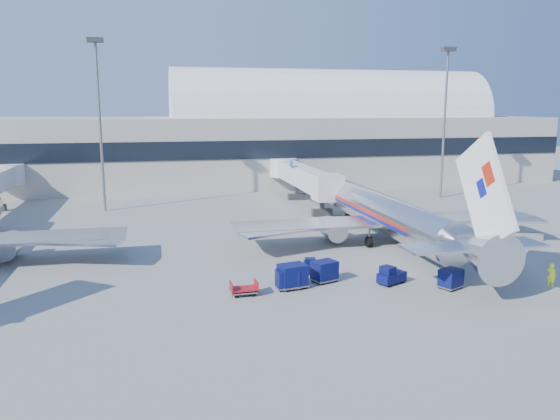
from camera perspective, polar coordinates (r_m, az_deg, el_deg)
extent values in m
plane|color=gray|center=(49.87, 2.88, -5.36)|extent=(260.00, 260.00, 0.00)
cube|color=#B2AA9E|center=(103.08, -19.61, 5.71)|extent=(170.00, 28.00, 12.00)
cube|color=black|center=(89.20, -20.65, 5.62)|extent=(170.00, 0.40, 3.00)
cylinder|color=white|center=(107.37, 5.11, 9.65)|extent=(60.00, 18.00, 18.00)
cylinder|color=silver|center=(58.04, 10.82, -0.32)|extent=(3.80, 28.00, 3.80)
sphere|color=silver|center=(70.87, 6.28, 1.77)|extent=(3.72, 3.72, 3.72)
cone|color=silver|center=(43.33, 19.89, -3.94)|extent=(3.80, 6.00, 3.80)
cube|color=#B51F0D|center=(58.89, 10.44, 0.10)|extent=(3.85, 20.16, 0.32)
cube|color=navy|center=(58.96, 10.42, -0.25)|extent=(3.85, 20.16, 0.32)
cube|color=white|center=(42.07, 20.63, 1.72)|extent=(0.35, 7.79, 8.74)
cube|color=silver|center=(43.68, 19.55, -3.53)|extent=(11.00, 3.00, 0.18)
cube|color=silver|center=(57.26, 11.20, -1.09)|extent=(32.00, 5.00, 0.28)
cylinder|color=#B7B7BC|center=(56.85, 5.47, -2.00)|extent=(2.10, 3.80, 2.10)
cylinder|color=#B7B7BC|center=(61.17, 15.30, -1.43)|extent=(2.10, 3.80, 2.10)
cylinder|color=black|center=(68.52, 7.06, -0.63)|extent=(0.40, 0.90, 0.90)
cylinder|color=#B7B7BC|center=(55.66, -26.50, -3.36)|extent=(2.10, 3.80, 2.10)
cube|color=silver|center=(79.48, 2.29, 3.58)|extent=(2.70, 24.00, 2.70)
cube|color=silver|center=(67.89, 5.00, 2.34)|extent=(3.40, 3.20, 3.20)
cylinder|color=silver|center=(90.55, 0.38, 4.45)|extent=(4.40, 4.40, 3.00)
cube|color=#2D2D30|center=(70.30, 4.42, 0.82)|extent=(0.50, 0.50, 3.00)
cube|color=#2D2D30|center=(70.55, 4.40, -0.26)|extent=(2.60, 1.00, 0.90)
cube|color=#2D2D30|center=(82.65, 1.73, 2.32)|extent=(0.50, 0.50, 3.00)
cube|color=#2D2D30|center=(82.85, 1.73, 1.39)|extent=(2.60, 1.00, 0.90)
cube|color=navy|center=(78.88, 1.18, 4.85)|extent=(0.12, 1.40, 0.90)
cylinder|color=silver|center=(90.66, -26.47, 3.35)|extent=(4.40, 4.40, 3.00)
cylinder|color=slate|center=(76.46, -18.26, 8.05)|extent=(0.36, 0.36, 22.00)
cube|color=#2D2D30|center=(76.89, -18.77, 16.48)|extent=(2.00, 1.20, 0.60)
cylinder|color=slate|center=(87.53, 16.78, 8.39)|extent=(0.36, 0.36, 22.00)
cube|color=#2D2D30|center=(87.91, 17.19, 15.76)|extent=(2.00, 1.20, 0.60)
cube|color=#9E9E96|center=(58.83, 19.47, -3.04)|extent=(3.00, 0.55, 0.90)
cube|color=#9E9E96|center=(60.64, 22.11, -2.82)|extent=(3.00, 0.55, 0.90)
cube|color=#9E9E96|center=(62.58, 24.59, -2.60)|extent=(3.00, 0.55, 0.90)
cube|color=#090D44|center=(44.32, 11.58, -6.87)|extent=(2.60, 2.05, 0.76)
cube|color=#090D44|center=(43.77, 11.18, -6.25)|extent=(1.26, 1.31, 0.71)
cylinder|color=black|center=(45.28, 11.79, -6.87)|extent=(0.61, 0.44, 0.57)
cube|color=#090D44|center=(51.65, 17.57, -4.69)|extent=(2.33, 2.31, 0.71)
cube|color=#090D44|center=(51.62, 17.10, -4.02)|extent=(1.28, 1.28, 0.67)
cylinder|color=black|center=(51.96, 18.49, -4.95)|extent=(0.53, 0.52, 0.53)
cube|color=#090D44|center=(46.49, 3.14, -5.92)|extent=(1.47, 2.23, 0.67)
cube|color=#090D44|center=(45.91, 3.18, -5.44)|extent=(1.05, 0.99, 0.62)
cylinder|color=black|center=(47.23, 2.61, -5.96)|extent=(0.31, 0.53, 0.50)
cube|color=#090D44|center=(43.96, 4.66, -6.27)|extent=(2.21, 1.97, 1.48)
cube|color=slate|center=(44.18, 4.65, -7.20)|extent=(2.33, 2.05, 0.10)
cylinder|color=black|center=(45.03, 4.93, -6.88)|extent=(0.44, 0.29, 0.41)
cube|color=#090D44|center=(42.30, 1.32, -6.78)|extent=(2.31, 1.96, 1.63)
cube|color=slate|center=(42.56, 1.32, -7.83)|extent=(2.43, 2.04, 0.11)
cylinder|color=black|center=(43.42, 1.88, -7.49)|extent=(0.48, 0.27, 0.45)
cube|color=#090D44|center=(42.11, 0.76, -7.15)|extent=(1.70, 1.36, 1.32)
cube|color=slate|center=(42.32, 0.76, -8.01)|extent=(1.80, 1.41, 0.09)
cylinder|color=black|center=(42.95, 1.39, -7.75)|extent=(0.37, 0.16, 0.36)
cube|color=#090D44|center=(44.25, 17.42, -6.76)|extent=(2.03, 1.85, 1.32)
cube|color=slate|center=(44.45, 17.37, -7.58)|extent=(2.13, 1.93, 0.09)
cylinder|color=black|center=(45.23, 17.31, -7.29)|extent=(0.39, 0.29, 0.36)
cube|color=#090D44|center=(49.87, 22.03, -4.96)|extent=(2.22, 1.93, 1.52)
cube|color=slate|center=(50.07, 21.97, -5.80)|extent=(2.33, 2.01, 0.10)
cylinder|color=black|center=(50.83, 22.55, -5.63)|extent=(0.45, 0.28, 0.42)
cube|color=slate|center=(41.07, -3.80, -8.45)|extent=(2.02, 1.40, 0.11)
cube|color=maroon|center=(41.01, -3.80, -8.21)|extent=(2.02, 1.45, 0.07)
cylinder|color=black|center=(41.68, -3.06, -8.34)|extent=(0.36, 0.15, 0.36)
imported|color=#C5F019|center=(47.66, 26.49, -6.09)|extent=(0.65, 0.79, 1.86)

